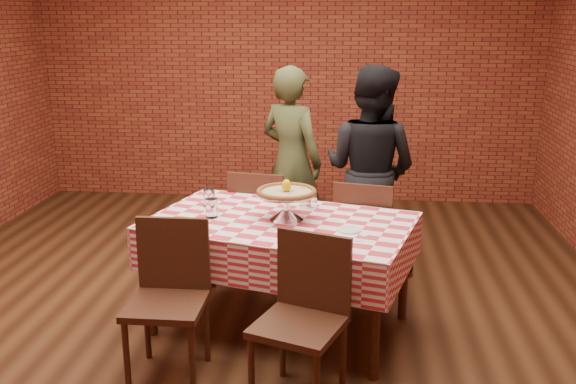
% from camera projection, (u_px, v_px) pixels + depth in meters
% --- Properties ---
extents(ground, '(6.00, 6.00, 0.00)m').
position_uv_depth(ground, '(245.00, 314.00, 4.51)').
color(ground, black).
rests_on(ground, ground).
extents(back_wall, '(5.50, 0.00, 5.50)m').
position_uv_depth(back_wall, '(287.00, 70.00, 7.00)').
color(back_wall, maroon).
rests_on(back_wall, ground).
extents(table, '(1.86, 1.40, 0.75)m').
position_uv_depth(table, '(281.00, 274.00, 4.25)').
color(table, '#412315').
rests_on(table, ground).
extents(tablecloth, '(1.90, 1.44, 0.28)m').
position_uv_depth(tablecloth, '(280.00, 240.00, 4.18)').
color(tablecloth, '#C42D3C').
rests_on(tablecloth, table).
extents(pizza_stand, '(0.42, 0.42, 0.18)m').
position_uv_depth(pizza_stand, '(286.00, 206.00, 4.13)').
color(pizza_stand, silver).
rests_on(pizza_stand, tablecloth).
extents(pizza, '(0.41, 0.41, 0.03)m').
position_uv_depth(pizza, '(286.00, 192.00, 4.11)').
color(pizza, '#C3B68A').
rests_on(pizza, pizza_stand).
extents(lemon, '(0.07, 0.07, 0.08)m').
position_uv_depth(lemon, '(286.00, 185.00, 4.10)').
color(lemon, yellow).
rests_on(lemon, pizza).
extents(water_glass_left, '(0.10, 0.10, 0.13)m').
position_uv_depth(water_glass_left, '(212.00, 208.00, 4.18)').
color(water_glass_left, white).
rests_on(water_glass_left, tablecloth).
extents(water_glass_right, '(0.10, 0.10, 0.13)m').
position_uv_depth(water_glass_right, '(209.00, 197.00, 4.42)').
color(water_glass_right, white).
rests_on(water_glass_right, tablecloth).
extents(side_plate, '(0.19, 0.19, 0.01)m').
position_uv_depth(side_plate, '(349.00, 230.00, 3.93)').
color(side_plate, white).
rests_on(side_plate, tablecloth).
extents(sweetener_packet_a, '(0.06, 0.05, 0.00)m').
position_uv_depth(sweetener_packet_a, '(357.00, 241.00, 3.76)').
color(sweetener_packet_a, white).
rests_on(sweetener_packet_a, tablecloth).
extents(sweetener_packet_b, '(0.06, 0.06, 0.00)m').
position_uv_depth(sweetener_packet_b, '(363.00, 235.00, 3.85)').
color(sweetener_packet_b, white).
rests_on(sweetener_packet_b, tablecloth).
extents(condiment_caddy, '(0.12, 0.11, 0.13)m').
position_uv_depth(condiment_caddy, '(309.00, 199.00, 4.39)').
color(condiment_caddy, silver).
rests_on(condiment_caddy, tablecloth).
extents(chair_near_left, '(0.43, 0.43, 0.91)m').
position_uv_depth(chair_near_left, '(166.00, 304.00, 3.63)').
color(chair_near_left, '#412315').
rests_on(chair_near_left, ground).
extents(chair_near_right, '(0.56, 0.56, 0.91)m').
position_uv_depth(chair_near_right, '(298.00, 325.00, 3.38)').
color(chair_near_right, '#412315').
rests_on(chair_near_right, ground).
extents(chair_far_left, '(0.49, 0.49, 0.91)m').
position_uv_depth(chair_far_left, '(263.00, 224.00, 5.02)').
color(chair_far_left, '#412315').
rests_on(chair_far_left, ground).
extents(chair_far_right, '(0.50, 0.50, 0.90)m').
position_uv_depth(chair_far_right, '(366.00, 237.00, 4.74)').
color(chair_far_right, '#412315').
rests_on(chair_far_right, ground).
extents(diner_olive, '(0.71, 0.64, 1.64)m').
position_uv_depth(diner_olive, '(291.00, 161.00, 5.52)').
color(diner_olive, '#414826').
rests_on(diner_olive, ground).
extents(diner_black, '(1.02, 0.95, 1.67)m').
position_uv_depth(diner_black, '(370.00, 170.00, 5.13)').
color(diner_black, black).
rests_on(diner_black, ground).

